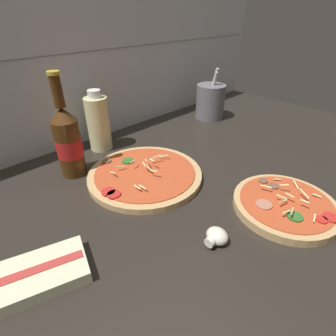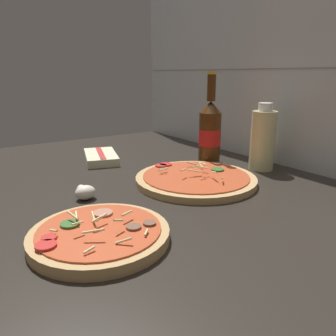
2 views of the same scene
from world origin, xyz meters
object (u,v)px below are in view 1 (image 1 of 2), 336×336
object	(u,v)px
pizza_near	(285,205)
oil_bottle	(98,123)
pizza_far	(145,175)
mushroom_left	(216,237)
utensil_crock	(210,101)
dish_towel	(32,277)
beer_bottle	(68,141)

from	to	relation	value
pizza_near	oil_bottle	distance (cm)	56.54
pizza_far	oil_bottle	size ratio (longest dim) A/B	1.61
oil_bottle	mushroom_left	world-z (taller)	oil_bottle
oil_bottle	mushroom_left	distance (cm)	50.56
mushroom_left	utensil_crock	world-z (taller)	utensil_crock
utensil_crock	dish_towel	xyz separation A→B (cm)	(-80.64, -26.80, -5.48)
pizza_far	utensil_crock	bearing A→B (deg)	18.42
oil_bottle	mushroom_left	size ratio (longest dim) A/B	4.00
mushroom_left	utensil_crock	distance (cm)	67.64
pizza_far	dish_towel	size ratio (longest dim) A/B	1.55
mushroom_left	dish_towel	distance (cm)	32.53
pizza_near	pizza_far	size ratio (longest dim) A/B	0.76
pizza_near	dish_towel	distance (cm)	51.70
mushroom_left	oil_bottle	bearing A→B (deg)	83.26
mushroom_left	pizza_far	bearing A→B (deg)	79.98
mushroom_left	dish_towel	bearing A→B (deg)	150.82
pizza_near	pizza_far	distance (cm)	34.68
pizza_near	beer_bottle	distance (cm)	54.42
utensil_crock	oil_bottle	bearing A→B (deg)	171.33
pizza_near	dish_towel	bearing A→B (deg)	156.49
pizza_near	oil_bottle	world-z (taller)	oil_bottle
pizza_far	mushroom_left	size ratio (longest dim) A/B	6.44
mushroom_left	utensil_crock	size ratio (longest dim) A/B	0.24
pizza_near	beer_bottle	world-z (taller)	beer_bottle
beer_bottle	dish_towel	bearing A→B (deg)	-128.65
utensil_crock	beer_bottle	bearing A→B (deg)	-179.35
pizza_far	mushroom_left	distance (cm)	27.27
pizza_near	beer_bottle	xyz separation A→B (cm)	(-26.51, 46.75, 8.56)
pizza_near	utensil_crock	xyz separation A→B (cm)	(33.23, 47.43, 5.61)
pizza_near	beer_bottle	size ratio (longest dim) A/B	0.85
pizza_far	beer_bottle	distance (cm)	21.34
oil_bottle	beer_bottle	bearing A→B (deg)	-149.95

